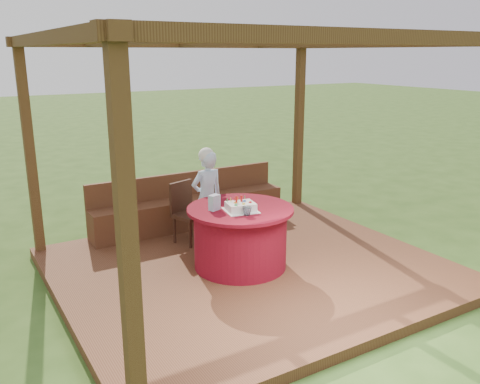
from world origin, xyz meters
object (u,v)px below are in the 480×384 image
at_px(bench, 190,209).
at_px(drinking_glass, 247,211).
at_px(birthday_cake, 241,207).
at_px(table, 240,237).
at_px(chair, 186,210).
at_px(gift_bag, 214,202).
at_px(elderly_woman, 207,195).

relative_size(bench, drinking_glass, 27.94).
bearing_deg(birthday_cake, drinking_glass, -98.53).
bearing_deg(table, birthday_cake, -118.65).
relative_size(bench, birthday_cake, 7.07).
bearing_deg(birthday_cake, chair, 96.19).
distance_m(chair, gift_bag, 1.12).
distance_m(bench, chair, 0.66).
xyz_separation_m(bench, table, (-0.12, -1.67, 0.12)).
bearing_deg(bench, gift_bag, -104.98).
relative_size(chair, elderly_woman, 0.63).
relative_size(table, gift_bag, 6.98).
bearing_deg(table, drinking_glass, -106.40).
bearing_deg(gift_bag, bench, 54.71).
xyz_separation_m(bench, chair, (-0.31, -0.56, 0.19)).
height_order(elderly_woman, gift_bag, elderly_woman).
distance_m(elderly_woman, gift_bag, 0.95).
bearing_deg(bench, elderly_woman, -96.21).
height_order(bench, table, bench).
bearing_deg(birthday_cake, bench, 84.30).
xyz_separation_m(bench, elderly_woman, (-0.08, -0.73, 0.40)).
bearing_deg(chair, elderly_woman, -37.44).
bearing_deg(drinking_glass, bench, 84.03).
bearing_deg(table, gift_bag, 166.08).
relative_size(gift_bag, drinking_glass, 1.70).
bearing_deg(elderly_woman, birthday_cake, -95.34).
xyz_separation_m(bench, drinking_glass, (-0.21, -1.97, 0.54)).
height_order(bench, elderly_woman, elderly_woman).
height_order(birthday_cake, drinking_glass, birthday_cake).
xyz_separation_m(bench, gift_bag, (-0.43, -1.60, 0.58)).
height_order(gift_bag, drinking_glass, gift_bag).
distance_m(elderly_woman, drinking_glass, 1.25).
height_order(chair, drinking_glass, drinking_glass).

